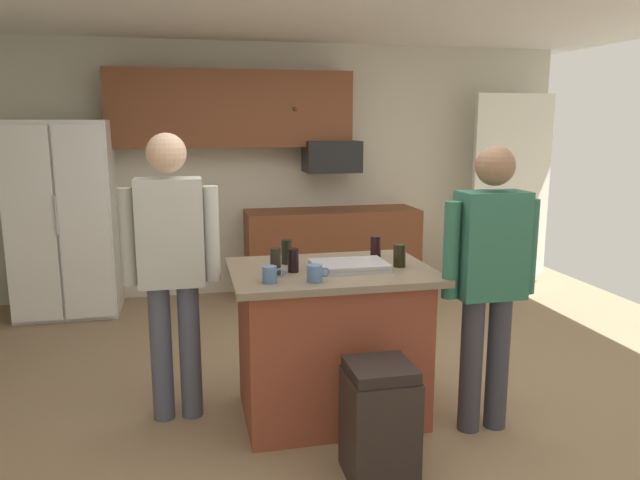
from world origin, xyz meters
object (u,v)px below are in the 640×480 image
glass_stout_tall (286,252)px  serving_tray (349,266)px  kitchen_island (331,341)px  glass_dark_ale (376,247)px  person_guest_by_door (489,271)px  trash_bin (379,421)px  refrigerator (65,219)px  glass_pilsner (293,260)px  microwave_over_range (332,156)px  mug_ceramic_white (315,273)px  tumbler_amber (400,256)px  mug_blue_stoneware (270,274)px  glass_short_whisky (276,262)px  person_host_foreground (171,258)px

glass_stout_tall → serving_tray: 0.41m
kitchen_island → glass_dark_ale: 0.68m
person_guest_by_door → trash_bin: bearing=48.5°
refrigerator → person_guest_by_door: size_ratio=1.09×
kitchen_island → glass_pilsner: glass_pilsner is taller
refrigerator → person_guest_by_door: bearing=-46.5°
microwave_over_range → glass_pilsner: microwave_over_range is taller
glass_stout_tall → glass_pilsner: (0.00, -0.22, -0.01)m
trash_bin → mug_ceramic_white: bearing=118.7°
tumbler_amber → mug_blue_stoneware: 0.84m
mug_ceramic_white → serving_tray: (0.26, 0.24, -0.03)m
glass_stout_tall → glass_short_whisky: bearing=-111.3°
kitchen_island → serving_tray: bearing=-21.0°
person_guest_by_door → trash_bin: size_ratio=2.73×
glass_dark_ale → glass_pilsner: size_ratio=1.00×
glass_short_whisky → glass_dark_ale: glass_short_whisky is taller
tumbler_amber → glass_dark_ale: same height
person_guest_by_door → serving_tray: 0.81m
refrigerator → mug_ceramic_white: refrigerator is taller
glass_stout_tall → glass_short_whisky: size_ratio=0.95×
person_guest_by_door → glass_dark_ale: (-0.48, 0.61, 0.04)m
microwave_over_range → mug_blue_stoneware: size_ratio=4.53×
person_guest_by_door → glass_dark_ale: bearing=-27.7°
glass_dark_ale → glass_pilsner: (-0.59, -0.27, 0.00)m
person_guest_by_door → mug_blue_stoneware: size_ratio=13.46×
person_guest_by_door → glass_pilsner: bearing=6.6°
glass_pilsner → trash_bin: size_ratio=0.23×
kitchen_island → glass_short_whisky: (-0.35, -0.10, 0.54)m
glass_pilsner → serving_tray: 0.34m
tumbler_amber → glass_pilsner: bearing=179.0°
glass_short_whisky → trash_bin: size_ratio=0.26×
glass_short_whisky → serving_tray: bearing=7.9°
person_host_foreground → trash_bin: 1.52m
tumbler_amber → trash_bin: size_ratio=0.23×
kitchen_island → serving_tray: serving_tray is taller
mug_blue_stoneware → glass_pilsner: (0.16, 0.21, 0.02)m
tumbler_amber → refrigerator: bearing=132.2°
person_guest_by_door → mug_ceramic_white: bearing=18.8°
glass_stout_tall → trash_bin: (0.32, -0.90, -0.71)m
tumbler_amber → person_host_foreground: bearing=170.9°
glass_stout_tall → glass_dark_ale: glass_stout_tall is taller
mug_blue_stoneware → microwave_over_range: bearing=70.2°
refrigerator → person_guest_by_door: refrigerator is taller
person_guest_by_door → glass_dark_ale: size_ratio=12.05×
refrigerator → serving_tray: (2.05, -2.60, 0.05)m
mug_blue_stoneware → trash_bin: size_ratio=0.20×
mug_ceramic_white → person_guest_by_door: bearing=-5.2°
kitchen_island → glass_pilsner: size_ratio=8.66×
kitchen_island → serving_tray: size_ratio=2.73×
person_host_foreground → mug_ceramic_white: bearing=-20.0°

